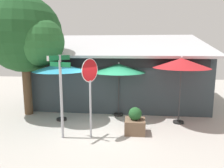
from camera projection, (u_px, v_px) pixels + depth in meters
name	position (u px, v px, depth m)	size (l,w,h in m)	color
ground_plane	(107.00, 131.00, 8.28)	(28.00, 28.00, 0.10)	#ADA8A0
cafe_building	(120.00, 76.00, 12.50)	(9.34, 5.96, 4.01)	#333D42
street_sign_post	(61.00, 88.00, 7.21)	(0.86, 0.91, 2.92)	#A8AAB2
stop_sign	(90.00, 83.00, 7.23)	(0.41, 0.71, 2.80)	#A8AAB2
patio_umbrella_teal_left	(59.00, 68.00, 8.97)	(2.23, 2.23, 2.57)	black
patio_umbrella_forest_green_center	(119.00, 68.00, 9.64)	(2.43, 2.43, 2.50)	black
patio_umbrella_crimson_right	(182.00, 64.00, 8.57)	(2.29, 2.29, 2.81)	black
shade_tree	(26.00, 36.00, 9.54)	(3.73, 3.46, 5.49)	brown
sidewalk_planter	(135.00, 123.00, 7.88)	(0.75, 0.75, 0.99)	brown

